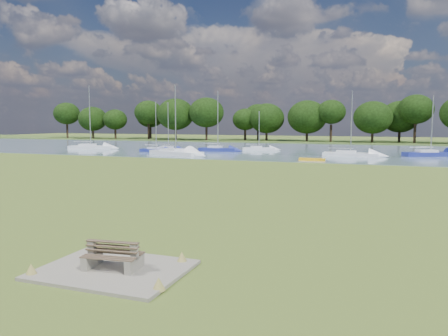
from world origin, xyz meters
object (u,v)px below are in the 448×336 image
(kayak, at_px, (312,159))
(sailboat_4, at_px, (259,148))
(sailboat_1, at_px, (350,153))
(sailboat_7, at_px, (175,151))
(bench_pair, at_px, (113,256))
(sailboat_6, at_px, (156,149))
(sailboat_9, at_px, (90,146))
(sailboat_8, at_px, (217,148))
(sailboat_5, at_px, (168,148))
(sailboat_2, at_px, (430,153))

(kayak, distance_m, sailboat_4, 17.81)
(sailboat_1, distance_m, sailboat_7, 22.12)
(bench_pair, relative_size, sailboat_7, 0.19)
(bench_pair, relative_size, sailboat_4, 0.29)
(sailboat_7, bearing_deg, sailboat_6, 164.71)
(bench_pair, relative_size, sailboat_6, 0.24)
(bench_pair, xyz_separation_m, sailboat_9, (-36.29, 46.64, 0.11))
(sailboat_1, bearing_deg, sailboat_7, -163.76)
(bench_pair, bearing_deg, sailboat_1, 79.23)
(sailboat_6, bearing_deg, sailboat_4, 42.84)
(sailboat_7, height_order, sailboat_8, sailboat_7)
(kayak, relative_size, sailboat_6, 0.40)
(sailboat_6, distance_m, sailboat_8, 8.87)
(sailboat_5, height_order, sailboat_8, sailboat_8)
(bench_pair, distance_m, sailboat_5, 52.32)
(bench_pair, xyz_separation_m, sailboat_4, (-10.49, 52.74, -0.01))
(kayak, bearing_deg, sailboat_5, 158.72)
(sailboat_5, xyz_separation_m, sailboat_8, (7.19, 1.66, 0.09))
(sailboat_2, bearing_deg, sailboat_7, 172.32)
(bench_pair, relative_size, sailboat_5, 0.24)
(sailboat_4, height_order, sailboat_5, sailboat_5)
(sailboat_5, height_order, sailboat_6, same)
(sailboat_1, bearing_deg, sailboat_4, 154.89)
(sailboat_1, height_order, sailboat_4, sailboat_1)
(kayak, distance_m, sailboat_5, 24.25)
(kayak, distance_m, sailboat_8, 18.66)
(sailboat_4, bearing_deg, sailboat_5, -168.91)
(sailboat_8, bearing_deg, bench_pair, -74.00)
(kayak, height_order, sailboat_2, sailboat_2)
(sailboat_7, bearing_deg, sailboat_5, 146.83)
(kayak, bearing_deg, bench_pair, -89.45)
(bench_pair, bearing_deg, sailboat_7, 107.56)
(sailboat_4, distance_m, sailboat_8, 6.46)
(sailboat_6, xyz_separation_m, sailboat_9, (-13.09, 2.44, 0.09))
(sailboat_2, xyz_separation_m, sailboat_9, (-48.96, -2.93, 0.04))
(sailboat_6, bearing_deg, sailboat_5, 90.65)
(sailboat_1, relative_size, sailboat_9, 0.81)
(sailboat_2, height_order, sailboat_4, sailboat_2)
(bench_pair, relative_size, sailboat_8, 0.20)
(sailboat_4, relative_size, sailboat_5, 0.83)
(kayak, distance_m, sailboat_2, 17.18)
(sailboat_2, distance_m, sailboat_6, 36.27)
(sailboat_5, xyz_separation_m, sailboat_9, (-13.52, -0.46, 0.10))
(sailboat_2, xyz_separation_m, sailboat_8, (-28.26, -0.81, 0.03))
(sailboat_6, bearing_deg, sailboat_2, 17.42)
(sailboat_6, xyz_separation_m, sailboat_7, (5.06, -3.97, 0.06))
(sailboat_7, xyz_separation_m, sailboat_8, (2.55, 8.54, 0.02))
(bench_pair, bearing_deg, sailboat_5, 109.10)
(sailboat_4, bearing_deg, sailboat_1, -40.21)
(kayak, xyz_separation_m, sailboat_6, (-22.98, 5.99, 0.28))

